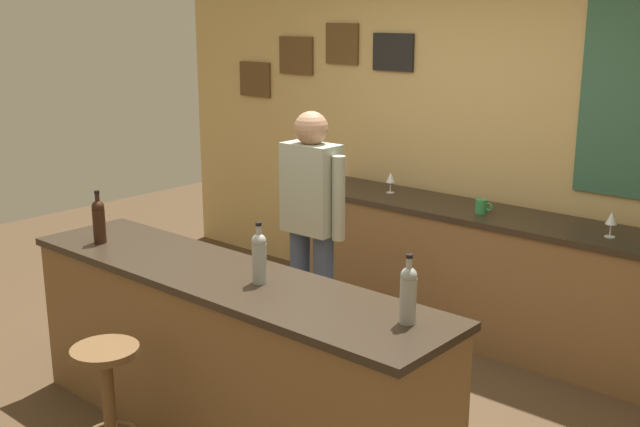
% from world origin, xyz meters
% --- Properties ---
extents(ground_plane, '(10.00, 10.00, 0.00)m').
position_xyz_m(ground_plane, '(0.00, 0.00, 0.00)').
color(ground_plane, '#4C3823').
extents(back_wall, '(6.00, 0.09, 2.80)m').
position_xyz_m(back_wall, '(0.04, 2.03, 1.42)').
color(back_wall, tan).
rests_on(back_wall, ground_plane).
extents(bar_counter, '(2.60, 0.60, 0.92)m').
position_xyz_m(bar_counter, '(0.00, -0.40, 0.46)').
color(bar_counter, brown).
rests_on(bar_counter, ground_plane).
extents(side_counter, '(3.10, 0.56, 0.90)m').
position_xyz_m(side_counter, '(0.40, 1.65, 0.45)').
color(side_counter, brown).
rests_on(side_counter, ground_plane).
extents(bartender, '(0.52, 0.21, 1.62)m').
position_xyz_m(bartender, '(-0.32, 0.62, 0.94)').
color(bartender, '#384766').
rests_on(bartender, ground_plane).
extents(bar_stool, '(0.32, 0.32, 0.68)m').
position_xyz_m(bar_stool, '(-0.15, -1.02, 0.46)').
color(bar_stool, brown).
rests_on(bar_stool, ground_plane).
extents(wine_bottle_a, '(0.07, 0.07, 0.31)m').
position_xyz_m(wine_bottle_a, '(-0.94, -0.50, 1.06)').
color(wine_bottle_a, black).
rests_on(wine_bottle_a, bar_counter).
extents(wine_bottle_b, '(0.07, 0.07, 0.31)m').
position_xyz_m(wine_bottle_b, '(0.24, -0.38, 1.06)').
color(wine_bottle_b, '#999E99').
rests_on(wine_bottle_b, bar_counter).
extents(wine_bottle_c, '(0.07, 0.07, 0.31)m').
position_xyz_m(wine_bottle_c, '(1.07, -0.32, 1.06)').
color(wine_bottle_c, '#999E99').
rests_on(wine_bottle_c, bar_counter).
extents(wine_glass_a, '(0.07, 0.07, 0.16)m').
position_xyz_m(wine_glass_a, '(-0.48, 1.68, 1.01)').
color(wine_glass_a, silver).
rests_on(wine_glass_a, side_counter).
extents(wine_glass_b, '(0.07, 0.07, 0.16)m').
position_xyz_m(wine_glass_b, '(1.20, 1.60, 1.01)').
color(wine_glass_b, silver).
rests_on(wine_glass_b, side_counter).
extents(coffee_mug, '(0.12, 0.08, 0.09)m').
position_xyz_m(coffee_mug, '(0.34, 1.59, 0.95)').
color(coffee_mug, '#338C4C').
rests_on(coffee_mug, side_counter).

